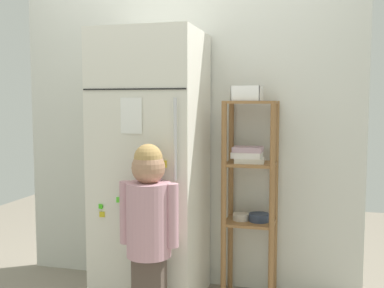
{
  "coord_description": "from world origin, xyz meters",
  "views": [
    {
      "loc": [
        0.92,
        -2.86,
        1.34
      ],
      "look_at": [
        0.15,
        0.02,
        1.07
      ],
      "focal_mm": 42.8,
      "sensor_mm": 36.0,
      "label": 1
    }
  ],
  "objects_px": {
    "child_standing": "(149,219)",
    "fruit_bin": "(247,95)",
    "refrigerator": "(152,167)",
    "pantry_shelf_unit": "(250,182)"
  },
  "relations": [
    {
      "from": "refrigerator",
      "to": "pantry_shelf_unit",
      "type": "distance_m",
      "value": 0.67
    },
    {
      "from": "child_standing",
      "to": "fruit_bin",
      "type": "distance_m",
      "value": 1.05
    },
    {
      "from": "refrigerator",
      "to": "fruit_bin",
      "type": "height_order",
      "value": "refrigerator"
    },
    {
      "from": "refrigerator",
      "to": "pantry_shelf_unit",
      "type": "height_order",
      "value": "refrigerator"
    },
    {
      "from": "pantry_shelf_unit",
      "to": "refrigerator",
      "type": "bearing_deg",
      "value": -166.49
    },
    {
      "from": "fruit_bin",
      "to": "refrigerator",
      "type": "bearing_deg",
      "value": -165.7
    },
    {
      "from": "pantry_shelf_unit",
      "to": "fruit_bin",
      "type": "distance_m",
      "value": 0.58
    },
    {
      "from": "pantry_shelf_unit",
      "to": "fruit_bin",
      "type": "height_order",
      "value": "fruit_bin"
    },
    {
      "from": "child_standing",
      "to": "fruit_bin",
      "type": "bearing_deg",
      "value": 51.8
    },
    {
      "from": "refrigerator",
      "to": "fruit_bin",
      "type": "bearing_deg",
      "value": 14.3
    }
  ]
}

